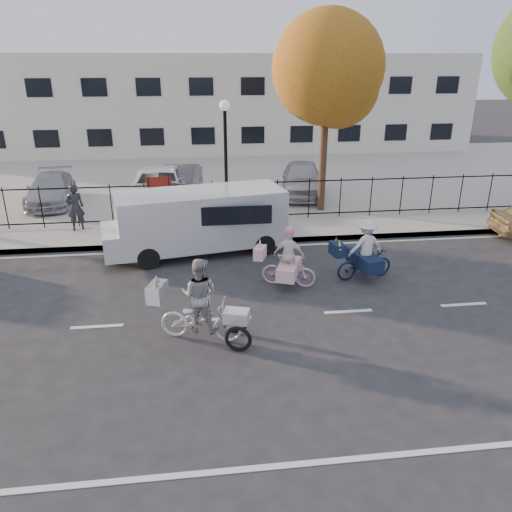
{
  "coord_description": "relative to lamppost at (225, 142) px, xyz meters",
  "views": [
    {
      "loc": [
        -0.58,
        -10.48,
        5.83
      ],
      "look_at": [
        0.86,
        1.2,
        1.1
      ],
      "focal_mm": 35.0,
      "sensor_mm": 36.0,
      "label": 1
    }
  ],
  "objects": [
    {
      "name": "ground",
      "position": [
        -0.5,
        -6.8,
        -3.11
      ],
      "size": [
        120.0,
        120.0,
        0.0
      ],
      "primitive_type": "plane",
      "color": "#333334"
    },
    {
      "name": "road_markings",
      "position": [
        -0.5,
        -6.8,
        -3.11
      ],
      "size": [
        60.0,
        9.52,
        0.01
      ],
      "primitive_type": null,
      "color": "silver",
      "rests_on": "ground"
    },
    {
      "name": "curb",
      "position": [
        -0.5,
        -1.75,
        -3.04
      ],
      "size": [
        60.0,
        0.1,
        0.15
      ],
      "primitive_type": "cube",
      "color": "#A8A399",
      "rests_on": "ground"
    },
    {
      "name": "sidewalk",
      "position": [
        -0.5,
        -0.7,
        -3.04
      ],
      "size": [
        60.0,
        2.2,
        0.15
      ],
      "primitive_type": "cube",
      "color": "#A8A399",
      "rests_on": "ground"
    },
    {
      "name": "parking_lot",
      "position": [
        -0.5,
        8.2,
        -3.04
      ],
      "size": [
        60.0,
        15.6,
        0.15
      ],
      "primitive_type": "cube",
      "color": "#A8A399",
      "rests_on": "ground"
    },
    {
      "name": "iron_fence",
      "position": [
        -0.5,
        0.4,
        -2.21
      ],
      "size": [
        58.0,
        0.06,
        1.5
      ],
      "primitive_type": null,
      "color": "black",
      "rests_on": "sidewalk"
    },
    {
      "name": "building",
      "position": [
        -0.5,
        18.2,
        -0.11
      ],
      "size": [
        34.0,
        10.0,
        6.0
      ],
      "primitive_type": "cube",
      "color": "silver",
      "rests_on": "ground"
    },
    {
      "name": "lamppost",
      "position": [
        0.0,
        0.0,
        0.0
      ],
      "size": [
        0.36,
        0.36,
        4.33
      ],
      "color": "black",
      "rests_on": "sidewalk"
    },
    {
      "name": "street_sign",
      "position": [
        -2.35,
        0.0,
        -1.7
      ],
      "size": [
        0.85,
        0.06,
        1.8
      ],
      "color": "black",
      "rests_on": "sidewalk"
    },
    {
      "name": "zebra_trike",
      "position": [
        -1.1,
        -7.62,
        -2.37
      ],
      "size": [
        2.23,
        1.35,
        1.91
      ],
      "rotation": [
        0.0,
        0.0,
        1.27
      ],
      "color": "silver",
      "rests_on": "ground"
    },
    {
      "name": "unicorn_bike",
      "position": [
        1.28,
        -5.13,
        -2.48
      ],
      "size": [
        1.73,
        1.26,
        1.71
      ],
      "rotation": [
        0.0,
        0.0,
        1.2
      ],
      "color": "#DFAAC4",
      "rests_on": "ground"
    },
    {
      "name": "bull_bike",
      "position": [
        3.48,
        -4.89,
        -2.42
      ],
      "size": [
        1.91,
        1.33,
        1.73
      ],
      "rotation": [
        0.0,
        0.0,
        1.76
      ],
      "color": "#0F1734",
      "rests_on": "ground"
    },
    {
      "name": "white_van",
      "position": [
        -1.06,
        -2.3,
        -2.01
      ],
      "size": [
        5.88,
        2.82,
        1.99
      ],
      "rotation": [
        0.0,
        0.0,
        0.19
      ],
      "color": "silver",
      "rests_on": "ground"
    },
    {
      "name": "pedestrian",
      "position": [
        -5.26,
        0.0,
        -2.14
      ],
      "size": [
        0.7,
        0.59,
        1.64
      ],
      "primitive_type": "imported",
      "rotation": [
        0.0,
        0.0,
        3.52
      ],
      "color": "black",
      "rests_on": "sidewalk"
    },
    {
      "name": "lot_car_a",
      "position": [
        -7.01,
        3.65,
        -2.37
      ],
      "size": [
        2.09,
        4.25,
        1.19
      ],
      "primitive_type": "imported",
      "rotation": [
        0.0,
        0.0,
        0.11
      ],
      "color": "#A1A3A8",
      "rests_on": "parking_lot"
    },
    {
      "name": "lot_car_b",
      "position": [
        -2.52,
        2.83,
        -2.23
      ],
      "size": [
        2.83,
        5.45,
        1.47
      ],
      "primitive_type": "imported",
      "rotation": [
        0.0,
        0.0,
        -0.08
      ],
      "color": "white",
      "rests_on": "parking_lot"
    },
    {
      "name": "lot_car_c",
      "position": [
        -1.78,
        3.58,
        -2.27
      ],
      "size": [
        2.1,
        4.38,
        1.38
      ],
      "primitive_type": "imported",
      "rotation": [
        0.0,
        0.0,
        -0.16
      ],
      "color": "#47484E",
      "rests_on": "parking_lot"
    },
    {
      "name": "lot_car_d",
      "position": [
        3.54,
        3.7,
        -2.24
      ],
      "size": [
        2.46,
        4.49,
        1.45
      ],
      "primitive_type": "imported",
      "rotation": [
        0.0,
        0.0,
        -0.19
      ],
      "color": "#ABB0B3",
      "rests_on": "parking_lot"
    },
    {
      "name": "tree_mid",
      "position": [
        3.97,
        1.46,
        2.12
      ],
      "size": [
        4.08,
        4.08,
        7.47
      ],
      "color": "#442D1D",
      "rests_on": "ground"
    }
  ]
}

